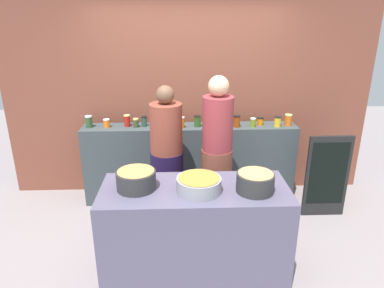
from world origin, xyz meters
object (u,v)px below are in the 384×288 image
at_px(preserve_jar_4, 144,121).
at_px(preserve_jar_1, 107,123).
at_px(preserve_jar_14, 278,122).
at_px(cooking_pot_center, 199,185).
at_px(preserve_jar_10, 224,121).
at_px(preserve_jar_12, 253,122).
at_px(preserve_jar_0, 89,121).
at_px(chalkboard_sign, 327,176).
at_px(preserve_jar_5, 160,121).
at_px(cook_in_cap, 217,162).
at_px(preserve_jar_2, 127,121).
at_px(preserve_jar_6, 167,121).
at_px(preserve_jar_3, 136,123).
at_px(preserve_jar_11, 237,121).
at_px(preserve_jar_13, 260,121).
at_px(cooking_pot_right, 255,182).
at_px(preserve_jar_8, 197,121).
at_px(cooking_pot_left, 136,180).
at_px(preserve_jar_9, 212,121).
at_px(cook_with_tongs, 167,165).
at_px(preserve_jar_15, 288,120).
at_px(preserve_jar_7, 182,122).

bearing_deg(preserve_jar_4, preserve_jar_1, -176.62).
bearing_deg(preserve_jar_14, cooking_pot_center, -127.28).
bearing_deg(preserve_jar_10, preserve_jar_12, -1.34).
relative_size(preserve_jar_0, chalkboard_sign, 0.14).
relative_size(preserve_jar_5, cook_in_cap, 0.07).
height_order(preserve_jar_2, chalkboard_sign, preserve_jar_2).
xyz_separation_m(preserve_jar_0, cook_in_cap, (1.52, -0.67, -0.29)).
bearing_deg(preserve_jar_6, preserve_jar_0, -176.22).
distance_m(preserve_jar_2, preserve_jar_3, 0.12).
xyz_separation_m(preserve_jar_1, preserve_jar_11, (1.61, -0.05, 0.02)).
xyz_separation_m(preserve_jar_13, cooking_pot_right, (-0.37, -1.48, -0.11)).
bearing_deg(preserve_jar_2, preserve_jar_8, -2.59).
relative_size(preserve_jar_12, preserve_jar_13, 1.13).
bearing_deg(cooking_pot_left, preserve_jar_1, 110.47).
xyz_separation_m(cooking_pot_center, cook_in_cap, (0.24, 0.79, -0.13)).
height_order(preserve_jar_11, cooking_pot_right, preserve_jar_11).
height_order(preserve_jar_3, preserve_jar_13, preserve_jar_3).
xyz_separation_m(preserve_jar_1, chalkboard_sign, (2.65, -0.48, -0.55)).
height_order(preserve_jar_9, preserve_jar_10, preserve_jar_10).
xyz_separation_m(preserve_jar_0, preserve_jar_4, (0.68, 0.01, -0.01)).
xyz_separation_m(preserve_jar_11, cook_in_cap, (-0.31, -0.61, -0.29)).
height_order(preserve_jar_5, preserve_jar_11, preserve_jar_11).
relative_size(preserve_jar_6, cook_with_tongs, 0.06).
bearing_deg(preserve_jar_15, preserve_jar_6, 176.71).
relative_size(preserve_jar_4, chalkboard_sign, 0.13).
height_order(preserve_jar_4, preserve_jar_9, preserve_jar_4).
bearing_deg(preserve_jar_3, cooking_pot_right, -50.64).
height_order(preserve_jar_14, cooking_pot_right, preserve_jar_14).
relative_size(preserve_jar_5, preserve_jar_13, 1.22).
distance_m(preserve_jar_2, preserve_jar_13, 1.68).
bearing_deg(cooking_pot_center, preserve_jar_14, 52.72).
bearing_deg(preserve_jar_14, preserve_jar_9, 174.35).
height_order(preserve_jar_14, chalkboard_sign, preserve_jar_14).
height_order(preserve_jar_7, preserve_jar_10, preserve_jar_10).
distance_m(preserve_jar_1, preserve_jar_13, 1.93).
height_order(preserve_jar_5, preserve_jar_14, preserve_jar_14).
distance_m(preserve_jar_15, cook_in_cap, 1.20).
xyz_separation_m(cooking_pot_right, chalkboard_sign, (1.10, 0.99, -0.43)).
bearing_deg(cook_in_cap, cooking_pot_center, -107.09).
xyz_separation_m(preserve_jar_3, preserve_jar_6, (0.38, 0.09, -0.00)).
bearing_deg(preserve_jar_4, preserve_jar_9, 0.37).
xyz_separation_m(preserve_jar_7, chalkboard_sign, (1.72, -0.42, -0.57)).
bearing_deg(preserve_jar_14, cooking_pot_left, -140.72).
bearing_deg(preserve_jar_1, preserve_jar_4, 3.38).
distance_m(preserve_jar_5, cooking_pot_right, 1.77).
height_order(preserve_jar_1, cook_in_cap, cook_in_cap).
distance_m(preserve_jar_10, cook_in_cap, 0.69).
distance_m(preserve_jar_8, cooking_pot_left, 1.50).
xyz_separation_m(preserve_jar_7, preserve_jar_13, (1.00, 0.08, -0.02)).
bearing_deg(cook_with_tongs, cook_in_cap, -9.78).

